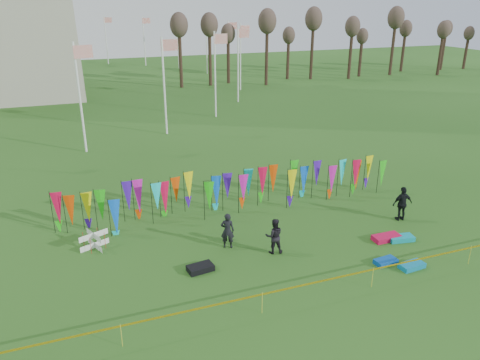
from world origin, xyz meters
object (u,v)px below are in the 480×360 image
object	(u,v)px
person_left	(227,231)
person_right	(402,204)
kite_bag_black	(200,268)
kite_bag_red	(386,238)
person_mid	(274,236)
kite_bag_teal	(401,238)
kite_bag_turquoise	(412,266)
kite_bag_blue	(386,261)
box_kite	(94,240)

from	to	relation	value
person_left	person_right	xyz separation A→B (m)	(9.40, -0.43, 0.06)
person_right	kite_bag_black	world-z (taller)	person_right
kite_bag_red	kite_bag_black	world-z (taller)	kite_bag_black
person_left	person_mid	world-z (taller)	person_left
person_right	kite_bag_teal	world-z (taller)	person_right
person_mid	kite_bag_turquoise	distance (m)	6.03
kite_bag_red	kite_bag_black	bearing A→B (deg)	176.86
kite_bag_turquoise	person_right	bearing A→B (deg)	57.40
kite_bag_turquoise	kite_bag_red	size ratio (longest dim) A/B	0.82
kite_bag_blue	kite_bag_teal	xyz separation A→B (m)	(1.98, 1.50, 0.01)
person_mid	person_right	world-z (taller)	person_right
person_mid	kite_bag_blue	xyz separation A→B (m)	(4.18, -2.59, -0.73)
person_mid	kite_bag_red	xyz separation A→B (m)	(5.54, -0.82, -0.71)
kite_bag_blue	kite_bag_turquoise	bearing A→B (deg)	-39.67
person_left	kite_bag_red	size ratio (longest dim) A/B	1.27
box_kite	kite_bag_turquoise	bearing A→B (deg)	-27.34
box_kite	kite_bag_turquoise	size ratio (longest dim) A/B	0.73
kite_bag_black	kite_bag_teal	bearing A→B (deg)	-4.57
person_mid	kite_bag_red	bearing A→B (deg)	-174.17
box_kite	kite_bag_turquoise	distance (m)	14.20
person_mid	kite_bag_turquoise	bearing A→B (deg)	161.02
person_left	person_right	distance (m)	9.41
kite_bag_turquoise	kite_bag_black	distance (m)	9.06
person_left	kite_bag_red	bearing A→B (deg)	-171.79
kite_bag_turquoise	kite_bag_blue	bearing A→B (deg)	140.33
box_kite	kite_bag_black	xyz separation A→B (m)	(4.05, -3.56, -0.28)
person_left	person_right	world-z (taller)	person_right
person_mid	kite_bag_blue	world-z (taller)	person_mid
box_kite	kite_bag_red	world-z (taller)	box_kite
person_left	kite_bag_blue	world-z (taller)	person_left
kite_bag_blue	kite_bag_black	world-z (taller)	kite_bag_black
person_mid	kite_bag_black	world-z (taller)	person_mid
kite_bag_turquoise	kite_bag_teal	distance (m)	2.47
person_mid	kite_bag_red	distance (m)	5.64
box_kite	kite_bag_turquoise	world-z (taller)	box_kite
box_kite	person_mid	size ratio (longest dim) A/B	0.48
person_mid	kite_bag_black	distance (m)	3.63
person_mid	kite_bag_teal	xyz separation A→B (m)	(6.16, -1.10, -0.72)
person_right	box_kite	bearing A→B (deg)	-3.23
kite_bag_blue	kite_bag_black	size ratio (longest dim) A/B	0.91
person_right	kite_bag_turquoise	xyz separation A→B (m)	(-2.58, -4.03, -0.81)
box_kite	kite_bag_black	world-z (taller)	box_kite
person_mid	kite_bag_turquoise	size ratio (longest dim) A/B	1.51
person_right	kite_bag_blue	distance (m)	4.84
person_mid	box_kite	bearing A→B (deg)	-8.85
person_mid	person_right	size ratio (longest dim) A/B	0.91
person_right	kite_bag_blue	world-z (taller)	person_right
kite_bag_turquoise	kite_bag_red	distance (m)	2.52
person_mid	kite_bag_black	bearing A→B (deg)	19.39
person_left	kite_bag_red	world-z (taller)	person_left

